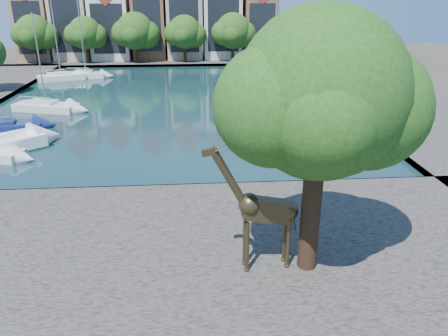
% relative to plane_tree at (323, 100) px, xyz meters
% --- Properties ---
extents(ground, '(160.00, 160.00, 0.00)m').
position_rel_plane_tree_xyz_m(ground, '(-7.62, 9.01, -7.67)').
color(ground, '#38332B').
rests_on(ground, ground).
extents(water_basin, '(38.00, 50.00, 0.08)m').
position_rel_plane_tree_xyz_m(water_basin, '(-7.62, 33.01, -7.63)').
color(water_basin, black).
rests_on(water_basin, ground).
extents(near_quay, '(50.00, 14.00, 0.50)m').
position_rel_plane_tree_xyz_m(near_quay, '(-7.62, 2.01, -7.42)').
color(near_quay, '#534C48').
rests_on(near_quay, ground).
extents(far_quay, '(60.00, 16.00, 0.50)m').
position_rel_plane_tree_xyz_m(far_quay, '(-7.62, 65.01, -7.42)').
color(far_quay, '#534C48').
rests_on(far_quay, ground).
extents(right_quay, '(14.00, 52.00, 0.50)m').
position_rel_plane_tree_xyz_m(right_quay, '(17.38, 33.01, -7.42)').
color(right_quay, '#534C48').
rests_on(right_quay, ground).
extents(plane_tree, '(8.32, 6.40, 10.62)m').
position_rel_plane_tree_xyz_m(plane_tree, '(0.00, 0.00, 0.00)').
color(plane_tree, '#332114').
rests_on(plane_tree, near_quay).
extents(townhouse_west_end, '(5.44, 9.18, 14.93)m').
position_rel_plane_tree_xyz_m(townhouse_west_end, '(-30.62, 64.99, -0.31)').
color(townhouse_west_end, '#976B52').
rests_on(townhouse_west_end, far_quay).
extents(townhouse_west_mid, '(5.94, 9.18, 16.79)m').
position_rel_plane_tree_xyz_m(townhouse_west_mid, '(-24.62, 64.99, 0.56)').
color(townhouse_west_mid, '#BBA890').
rests_on(townhouse_west_mid, far_quay).
extents(townhouse_west_inner, '(6.43, 9.18, 15.15)m').
position_rel_plane_tree_xyz_m(townhouse_west_inner, '(-18.12, 64.99, -0.32)').
color(townhouse_west_inner, silver).
rests_on(townhouse_west_inner, far_quay).
extents(townhouse_center, '(5.44, 9.18, 16.93)m').
position_rel_plane_tree_xyz_m(townhouse_center, '(-11.62, 64.99, 0.69)').
color(townhouse_center, brown).
rests_on(townhouse_center, far_quay).
extents(townhouse_east_inner, '(5.94, 9.18, 15.79)m').
position_rel_plane_tree_xyz_m(townhouse_east_inner, '(-5.62, 64.99, 0.06)').
color(townhouse_east_inner, tan).
rests_on(townhouse_east_inner, far_quay).
extents(townhouse_east_mid, '(6.43, 9.18, 16.65)m').
position_rel_plane_tree_xyz_m(townhouse_east_mid, '(0.88, 64.99, 0.43)').
color(townhouse_east_mid, beige).
rests_on(townhouse_east_mid, far_quay).
extents(townhouse_east_end, '(5.44, 9.18, 14.43)m').
position_rel_plane_tree_xyz_m(townhouse_east_end, '(7.38, 64.99, -0.56)').
color(townhouse_east_end, brown).
rests_on(townhouse_east_end, far_quay).
extents(far_tree_far_west, '(7.28, 5.60, 7.68)m').
position_rel_plane_tree_xyz_m(far_tree_far_west, '(-29.51, 59.50, -2.49)').
color(far_tree_far_west, '#332114').
rests_on(far_tree_far_west, far_quay).
extents(far_tree_west, '(6.76, 5.20, 7.36)m').
position_rel_plane_tree_xyz_m(far_tree_west, '(-21.52, 59.50, -2.60)').
color(far_tree_west, '#332114').
rests_on(far_tree_west, far_quay).
extents(far_tree_mid_west, '(7.80, 6.00, 8.00)m').
position_rel_plane_tree_xyz_m(far_tree_mid_west, '(-13.51, 59.50, -2.38)').
color(far_tree_mid_west, '#332114').
rests_on(far_tree_mid_west, far_quay).
extents(far_tree_mid_east, '(7.02, 5.40, 7.52)m').
position_rel_plane_tree_xyz_m(far_tree_mid_east, '(-5.52, 59.50, -2.54)').
color(far_tree_mid_east, '#332114').
rests_on(far_tree_mid_east, far_quay).
extents(far_tree_east, '(7.54, 5.80, 7.84)m').
position_rel_plane_tree_xyz_m(far_tree_east, '(2.49, 59.50, -2.43)').
color(far_tree_east, '#332114').
rests_on(far_tree_east, far_quay).
extents(far_tree_far_east, '(6.76, 5.20, 7.36)m').
position_rel_plane_tree_xyz_m(far_tree_far_east, '(10.48, 59.50, -2.60)').
color(far_tree_far_east, '#332114').
rests_on(far_tree_far_east, far_quay).
extents(giraffe_statue, '(3.84, 0.79, 5.48)m').
position_rel_plane_tree_xyz_m(giraffe_statue, '(-2.12, 0.11, -4.48)').
color(giraffe_statue, '#362C1B').
rests_on(giraffe_statue, near_quay).
extents(sailboat_left_b, '(6.42, 3.42, 9.44)m').
position_rel_plane_tree_xyz_m(sailboat_left_b, '(-21.19, 22.50, -7.08)').
color(sailboat_left_b, navy).
rests_on(sailboat_left_b, water_basin).
extents(sailboat_left_c, '(6.90, 4.06, 9.55)m').
position_rel_plane_tree_xyz_m(sailboat_left_c, '(-19.62, 29.49, -7.04)').
color(sailboat_left_c, silver).
rests_on(sailboat_left_c, water_basin).
extents(sailboat_left_d, '(5.58, 2.30, 10.58)m').
position_rel_plane_tree_xyz_m(sailboat_left_d, '(-19.62, 48.16, -7.01)').
color(sailboat_left_d, beige).
rests_on(sailboat_left_d, water_basin).
extents(sailboat_left_e, '(6.55, 4.53, 11.14)m').
position_rel_plane_tree_xyz_m(sailboat_left_e, '(-22.62, 46.52, -6.98)').
color(sailboat_left_e, white).
rests_on(sailboat_left_e, water_basin).
extents(sailboat_right_a, '(6.49, 3.02, 9.79)m').
position_rel_plane_tree_xyz_m(sailboat_right_a, '(7.38, 18.15, -7.09)').
color(sailboat_right_a, silver).
rests_on(sailboat_right_a, water_basin).
extents(sailboat_right_b, '(7.55, 4.73, 12.94)m').
position_rel_plane_tree_xyz_m(sailboat_right_b, '(4.38, 32.80, -7.01)').
color(sailboat_right_b, navy).
rests_on(sailboat_right_b, water_basin).
extents(sailboat_right_c, '(6.52, 3.46, 11.11)m').
position_rel_plane_tree_xyz_m(sailboat_right_c, '(4.38, 31.31, -6.97)').
color(sailboat_right_c, silver).
rests_on(sailboat_right_c, water_basin).
extents(sailboat_right_d, '(4.81, 1.69, 8.02)m').
position_rel_plane_tree_xyz_m(sailboat_right_d, '(7.38, 46.16, -7.06)').
color(sailboat_right_d, white).
rests_on(sailboat_right_d, water_basin).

